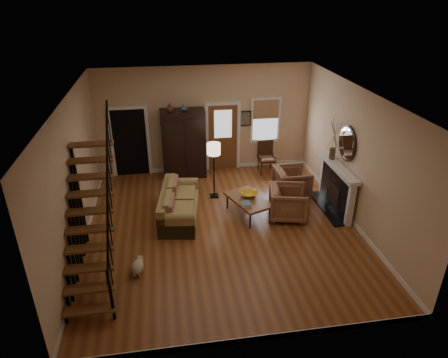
{
  "coord_description": "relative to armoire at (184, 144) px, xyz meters",
  "views": [
    {
      "loc": [
        -1.26,
        -8.16,
        5.45
      ],
      "look_at": [
        0.1,
        0.4,
        1.15
      ],
      "focal_mm": 32.0,
      "sensor_mm": 36.0,
      "label": 1
    }
  ],
  "objects": [
    {
      "name": "sofa",
      "position": [
        -0.3,
        -2.47,
        -0.67
      ],
      "size": [
        1.16,
        2.15,
        0.76
      ],
      "primitive_type": null,
      "rotation": [
        0.0,
        0.0,
        -0.14
      ],
      "color": "#9A7E46",
      "rests_on": "ground"
    },
    {
      "name": "vase_a",
      "position": [
        -0.35,
        -0.1,
        1.17
      ],
      "size": [
        0.24,
        0.24,
        0.25
      ],
      "primitive_type": "imported",
      "color": "#4C2619",
      "rests_on": "armoire"
    },
    {
      "name": "room",
      "position": [
        0.29,
        -1.39,
        0.46
      ],
      "size": [
        7.0,
        7.33,
        3.3
      ],
      "color": "brown",
      "rests_on": "ground"
    },
    {
      "name": "bowl",
      "position": [
        1.5,
        -2.49,
        -0.51
      ],
      "size": [
        0.43,
        0.43,
        0.11
      ],
      "primitive_type": "imported",
      "color": "gold",
      "rests_on": "coffee_table"
    },
    {
      "name": "armchair_right",
      "position": [
        2.87,
        -1.81,
        -0.63
      ],
      "size": [
        0.94,
        0.91,
        0.84
      ],
      "primitive_type": "imported",
      "rotation": [
        0.0,
        0.0,
        1.58
      ],
      "color": "brown",
      "rests_on": "ground"
    },
    {
      "name": "fireplace",
      "position": [
        3.83,
        -2.65,
        -0.31
      ],
      "size": [
        0.33,
        1.95,
        2.3
      ],
      "color": "black",
      "rests_on": "ground"
    },
    {
      "name": "floor_lamp",
      "position": [
        0.72,
        -1.51,
        -0.25
      ],
      "size": [
        0.37,
        0.37,
        1.6
      ],
      "primitive_type": null,
      "rotation": [
        0.0,
        0.0,
        -0.02
      ],
      "color": "black",
      "rests_on": "ground"
    },
    {
      "name": "side_chair",
      "position": [
        2.55,
        -0.2,
        -0.54
      ],
      "size": [
        0.54,
        0.54,
        1.02
      ],
      "primitive_type": null,
      "color": "#381E12",
      "rests_on": "ground"
    },
    {
      "name": "dog",
      "position": [
        -1.3,
        -4.56,
        -0.89
      ],
      "size": [
        0.35,
        0.49,
        0.32
      ],
      "primitive_type": null,
      "rotation": [
        0.0,
        0.0,
        -0.2
      ],
      "color": "#CDBC8C",
      "rests_on": "ground"
    },
    {
      "name": "armchair_left",
      "position": [
        2.42,
        -2.88,
        -0.63
      ],
      "size": [
        1.1,
        1.08,
        0.84
      ],
      "primitive_type": "imported",
      "rotation": [
        0.0,
        0.0,
        1.35
      ],
      "color": "brown",
      "rests_on": "ground"
    },
    {
      "name": "coffee_table",
      "position": [
        1.45,
        -2.64,
        -0.81
      ],
      "size": [
        1.15,
        1.45,
        0.49
      ],
      "primitive_type": null,
      "rotation": [
        0.0,
        0.0,
        0.37
      ],
      "color": "brown",
      "rests_on": "ground"
    },
    {
      "name": "vase_b",
      "position": [
        0.05,
        -0.1,
        1.16
      ],
      "size": [
        0.2,
        0.2,
        0.21
      ],
      "primitive_type": "imported",
      "color": "#334C60",
      "rests_on": "armoire"
    },
    {
      "name": "staircase",
      "position": [
        -2.08,
        -4.45,
        0.55
      ],
      "size": [
        0.94,
        2.8,
        3.2
      ],
      "primitive_type": null,
      "color": "brown",
      "rests_on": "ground"
    },
    {
      "name": "books",
      "position": [
        1.33,
        -2.94,
        -0.53
      ],
      "size": [
        0.23,
        0.32,
        0.06
      ],
      "primitive_type": null,
      "color": "beige",
      "rests_on": "coffee_table"
    },
    {
      "name": "armoire",
      "position": [
        0.0,
        0.0,
        0.0
      ],
      "size": [
        1.3,
        0.6,
        2.1
      ],
      "primitive_type": null,
      "color": "black",
      "rests_on": "ground"
    }
  ]
}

